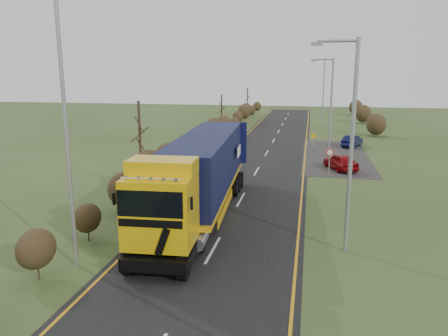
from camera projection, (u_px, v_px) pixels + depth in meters
name	position (u px, v px, depth m)	size (l,w,h in m)	color
ground	(229.00, 221.00, 23.35)	(160.00, 160.00, 0.00)	#34461E
road	(253.00, 177.00, 32.92)	(8.00, 120.00, 0.02)	black
layby	(335.00, 156.00, 41.27)	(6.00, 18.00, 0.02)	#2C2927
lane_markings	(253.00, 178.00, 32.62)	(7.52, 116.00, 0.01)	orange
hedgerow	(168.00, 159.00, 31.69)	(2.24, 102.04, 6.05)	#302215
lorry	(201.00, 172.00, 23.45)	(3.47, 16.19, 4.47)	black
car_red_hatchback	(341.00, 162.00, 35.34)	(1.55, 3.86, 1.31)	maroon
car_blue_sedan	(352.00, 141.00, 46.09)	(1.28, 3.67, 1.21)	#090A32
streetlight_near	(349.00, 138.00, 18.40)	(1.95, 0.18, 9.19)	gray
streetlight_mid	(330.00, 107.00, 36.55)	(1.90, 0.18, 8.93)	gray
streetlight_far	(323.00, 88.00, 64.57)	(2.05, 0.19, 9.69)	gray
left_pole	(66.00, 129.00, 16.80)	(0.16, 0.16, 11.36)	gray
speed_sign	(330.00, 157.00, 33.03)	(0.59, 0.10, 2.14)	gray
warning_board	(313.00, 139.00, 44.83)	(0.64, 0.11, 1.67)	gray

